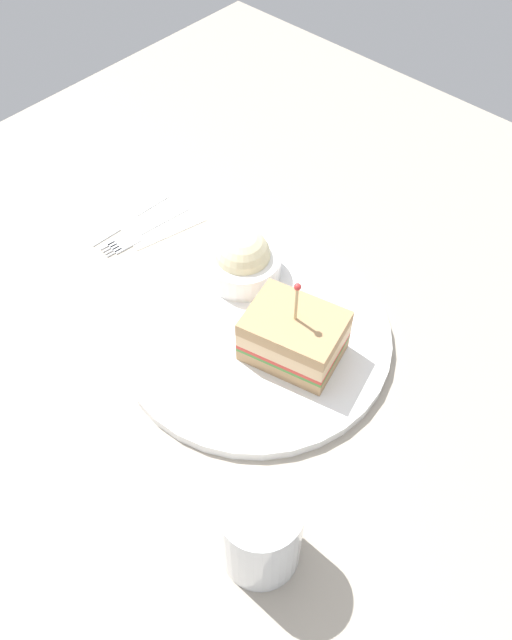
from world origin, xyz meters
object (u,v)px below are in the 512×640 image
(drink_glass, at_px, (261,534))
(knife, at_px, (126,221))
(plate, at_px, (256,335))
(sandwich_half_center, at_px, (294,336))
(napkin, at_px, (155,215))
(fork, at_px, (137,235))
(coleslaw_bowl, at_px, (243,260))

(drink_glass, relative_size, knife, 0.74)
(plate, xyz_separation_m, sandwich_half_center, (-0.05, -0.01, 0.03))
(plate, height_order, drink_glass, drink_glass)
(drink_glass, height_order, napkin, drink_glass)
(sandwich_half_center, height_order, fork, sandwich_half_center)
(sandwich_half_center, distance_m, coleslaw_bowl, 0.12)
(napkin, height_order, fork, fork)
(napkin, distance_m, knife, 0.04)
(coleslaw_bowl, bearing_deg, knife, 8.61)
(coleslaw_bowl, bearing_deg, drink_glass, 135.98)
(coleslaw_bowl, xyz_separation_m, drink_glass, (-0.22, 0.21, 0.01))
(plate, distance_m, napkin, 0.23)
(knife, bearing_deg, drink_glass, 154.58)
(napkin, bearing_deg, sandwich_half_center, 169.09)
(sandwich_half_center, height_order, knife, sandwich_half_center)
(plate, xyz_separation_m, fork, (0.21, -0.02, -0.00))
(plate, bearing_deg, sandwich_half_center, -172.67)
(drink_glass, bearing_deg, knife, -25.42)
(plate, bearing_deg, napkin, -14.48)
(napkin, height_order, knife, knife)
(fork, relative_size, knife, 1.00)
(napkin, distance_m, fork, 0.04)
(coleslaw_bowl, relative_size, fork, 0.69)
(plate, bearing_deg, knife, -5.82)
(sandwich_half_center, bearing_deg, drink_glass, 123.01)
(sandwich_half_center, distance_m, napkin, 0.27)
(plate, distance_m, drink_glass, 0.23)
(drink_glass, relative_size, fork, 0.74)
(sandwich_half_center, bearing_deg, napkin, -10.91)
(coleslaw_bowl, height_order, drink_glass, drink_glass)
(coleslaw_bowl, bearing_deg, sandwich_half_center, 158.08)
(sandwich_half_center, height_order, napkin, sandwich_half_center)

